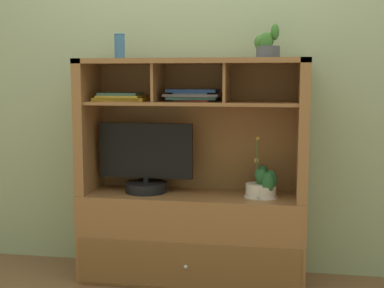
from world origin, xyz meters
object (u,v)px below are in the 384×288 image
Objects in this scene: potted_fern at (265,183)px; magazine_stack_centre at (193,95)px; media_console at (192,210)px; magazine_stack_left at (121,97)px; tv_monitor at (146,165)px; potted_succulent at (267,47)px; potted_orchid at (256,189)px; ceramic_vase at (120,46)px.

magazine_stack_centre reaches higher than potted_fern.
magazine_stack_left is (-0.44, 0.01, 0.69)m from media_console.
potted_succulent is (0.73, 0.01, 0.71)m from tv_monitor.
potted_fern is at bearing -6.66° from magazine_stack_centre.
magazine_stack_centre is at bearing 177.60° from potted_succulent.
media_console is 3.72× the size of potted_orchid.
magazine_stack_centre is at bearing 3.31° from magazine_stack_left.
ceramic_vase reaches higher than potted_fern.
magazine_stack_centre is 2.23× the size of ceramic_vase.
tv_monitor is 0.70m from potted_orchid.
potted_succulent reaches higher than media_console.
tv_monitor is at bearing -0.68° from magazine_stack_left.
media_console is 0.82m from magazine_stack_left.
potted_orchid is at bearing -1.29° from ceramic_vase.
potted_fern is 1.02m from magazine_stack_left.
potted_succulent is at bearing 39.03° from potted_orchid.
ceramic_vase is at bearing 179.06° from potted_fern.
potted_fern is at bearing -2.76° from media_console.
magazine_stack_centre is at bearing 4.83° from ceramic_vase.
tv_monitor is 0.44m from magazine_stack_left.
ceramic_vase is (-0.84, 0.02, 0.85)m from potted_orchid.
magazine_stack_centre is at bearing 5.35° from tv_monitor.
magazine_stack_left is (-0.89, 0.03, 0.50)m from potted_fern.
potted_orchid is 1.00m from magazine_stack_left.
magazine_stack_left is (-0.84, 0.03, 0.54)m from potted_orchid.
media_console is 0.42m from potted_orchid.
ceramic_vase reaches higher than media_console.
potted_succulent is at bearing 0.70° from tv_monitor.
magazine_stack_left is at bearing 177.89° from potted_orchid.
media_console reaches higher than potted_orchid.
potted_fern is 1.26× the size of ceramic_vase.
potted_orchid is at bearing -8.15° from magazine_stack_centre.
potted_succulent reaches higher than tv_monitor.
magazine_stack_centre reaches higher than magazine_stack_left.
potted_fern is at bearing -1.71° from magazine_stack_left.
potted_fern is (0.45, -0.02, 0.19)m from media_console.
tv_monitor is 0.52m from magazine_stack_centre.
potted_succulent is (0.88, 0.01, 0.29)m from magazine_stack_left.
potted_succulent reaches higher than potted_orchid.
potted_succulent is at bearing 1.59° from media_console.
potted_orchid is 0.07m from potted_fern.
potted_succulent is at bearing 0.47° from magazine_stack_left.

